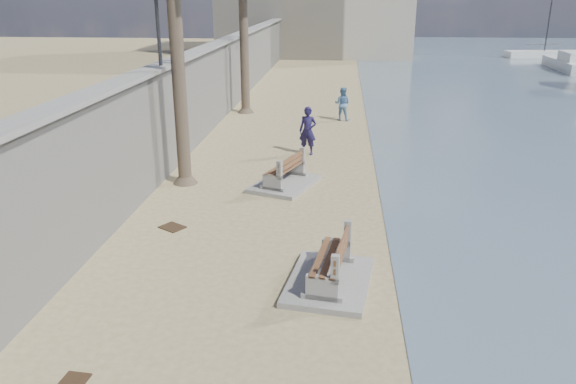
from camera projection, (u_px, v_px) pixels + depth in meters
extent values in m
cube|color=gray|center=(214.00, 85.00, 26.24)|extent=(0.45, 70.00, 3.50)
cube|color=gray|center=(213.00, 45.00, 25.63)|extent=(0.80, 70.00, 0.12)
cube|color=gray|center=(329.00, 281.00, 11.89)|extent=(1.99, 2.64, 0.13)
cube|color=gray|center=(285.00, 184.00, 17.92)|extent=(2.31, 2.76, 0.13)
cylinder|color=brown|center=(177.00, 52.00, 16.81)|extent=(0.42, 0.42, 8.28)
cylinder|color=brown|center=(244.00, 31.00, 27.47)|extent=(0.44, 0.44, 8.13)
imported|color=#1B153C|center=(308.00, 127.00, 21.09)|extent=(0.84, 0.65, 2.09)
imported|color=#527AA9|center=(342.00, 102.00, 26.84)|extent=(0.98, 0.83, 1.76)
cube|color=silver|center=(544.00, 55.00, 53.13)|extent=(7.41, 2.91, 0.70)
cylinder|color=#2D2D33|center=(552.00, 0.00, 51.48)|extent=(0.12, 0.12, 9.31)
cube|color=#382616|center=(72.00, 383.00, 8.87)|extent=(0.45, 0.55, 0.03)
cube|color=#382616|center=(172.00, 227.00, 14.75)|extent=(0.77, 0.73, 0.03)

